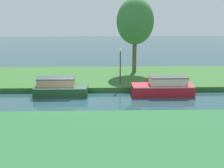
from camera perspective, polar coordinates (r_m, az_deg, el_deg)
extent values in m
plane|color=#23444B|center=(23.86, -7.43, -2.81)|extent=(120.00, 120.00, 0.00)
cube|color=#31642B|center=(30.58, -6.14, 1.18)|extent=(72.00, 10.00, 0.40)
cube|color=#276434|center=(15.40, -10.85, -11.37)|extent=(72.00, 10.00, 0.40)
cube|color=red|center=(25.21, 9.17, -1.02)|extent=(4.85, 1.76, 0.83)
cube|color=silver|center=(25.12, 9.20, -0.19)|extent=(4.76, 1.79, 0.07)
cube|color=beige|center=(25.14, 10.23, 0.56)|extent=(2.91, 1.34, 0.59)
cube|color=#282F2A|center=(25.07, 10.26, 1.29)|extent=(3.01, 1.41, 0.06)
cube|color=#214826|center=(25.01, -9.24, -1.20)|extent=(4.19, 1.71, 0.78)
cube|color=white|center=(24.93, -9.27, -0.42)|extent=(4.11, 1.74, 0.07)
cube|color=tan|center=(24.91, -10.16, 0.33)|extent=(2.85, 1.30, 0.60)
cube|color=#2E3639|center=(24.84, -10.20, 1.08)|extent=(2.95, 1.37, 0.06)
cylinder|color=brown|center=(32.02, 4.12, 5.66)|extent=(0.42, 0.42, 3.89)
ellipsoid|color=#3B763A|center=(31.50, 4.26, 11.38)|extent=(3.70, 3.57, 4.58)
cylinder|color=#333338|center=(26.84, 1.52, 3.00)|extent=(0.10, 0.10, 2.76)
sphere|color=white|center=(26.62, 1.54, 6.17)|extent=(0.24, 0.24, 0.24)
cylinder|color=brown|center=(26.12, 6.51, 0.37)|extent=(0.15, 0.15, 0.74)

